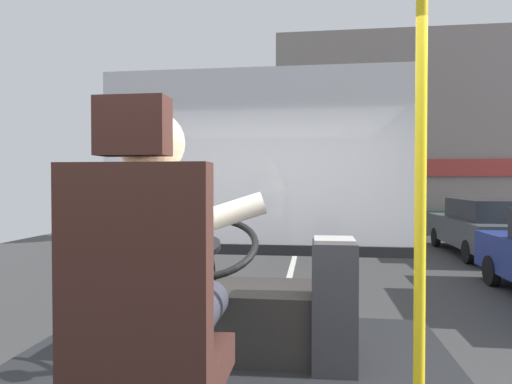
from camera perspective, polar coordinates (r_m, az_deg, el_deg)
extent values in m
cube|color=#3A3A3A|center=(10.87, 4.83, -8.76)|extent=(18.00, 44.00, 0.05)
cube|color=silver|center=(10.86, 4.83, -8.61)|extent=(0.12, 39.60, 0.00)
cube|color=#381E19|center=(1.73, -12.60, -21.14)|extent=(0.48, 0.48, 0.12)
cube|color=#381E19|center=(1.45, -15.28, -9.49)|extent=(0.48, 0.10, 0.66)
cube|color=#381E19|center=(1.43, -15.38, 8.05)|extent=(0.22, 0.10, 0.18)
cylinder|color=#282833|center=(1.79, -7.91, -15.35)|extent=(0.17, 0.50, 0.17)
cylinder|color=#282833|center=(1.85, -13.82, -14.84)|extent=(0.17, 0.50, 0.17)
cylinder|color=silver|center=(1.60, -13.04, -8.98)|extent=(0.35, 0.35, 0.63)
cube|color=black|center=(1.75, -11.01, -5.56)|extent=(0.06, 0.01, 0.39)
sphere|color=tan|center=(1.58, -13.12, 6.09)|extent=(0.23, 0.23, 0.23)
cylinder|color=silver|center=(1.77, -6.94, -3.87)|extent=(0.52, 0.20, 0.24)
cylinder|color=silver|center=(1.84, -13.78, -3.70)|extent=(0.52, 0.20, 0.24)
cube|color=#282623|center=(2.89, -4.05, -15.69)|extent=(1.10, 0.56, 0.40)
cylinder|color=black|center=(2.46, -5.85, -11.12)|extent=(0.07, 0.26, 0.43)
torus|color=black|center=(2.33, -6.42, -6.87)|extent=(0.55, 0.51, 0.28)
cylinder|color=black|center=(2.33, -6.42, -6.87)|extent=(0.15, 0.15, 0.10)
cylinder|color=yellow|center=(1.84, 20.23, 3.85)|extent=(0.04, 0.04, 2.26)
cube|color=#333338|center=(2.61, 9.90, -14.05)|extent=(0.24, 0.27, 0.71)
cube|color=#9E9993|center=(2.53, 9.93, -6.03)|extent=(0.22, 0.25, 0.02)
cube|color=silver|center=(3.55, -0.29, 4.60)|extent=(2.50, 0.01, 1.40)
cube|color=black|center=(3.58, -0.29, -7.31)|extent=(2.50, 0.08, 0.08)
cylinder|color=#4C3828|center=(14.56, -12.46, -0.33)|extent=(0.31, 0.31, 2.93)
sphere|color=#375C2D|center=(14.67, -12.51, 8.61)|extent=(2.51, 2.51, 2.51)
cube|color=gray|center=(19.54, 23.76, 6.52)|extent=(13.75, 4.18, 7.38)
cube|color=#9E332D|center=(17.41, 25.72, 2.82)|extent=(13.20, 0.12, 0.60)
cylinder|color=black|center=(9.23, 27.77, -8.85)|extent=(0.14, 0.54, 0.54)
cube|color=#474C51|center=(12.94, 27.42, -4.48)|extent=(1.94, 4.39, 0.66)
cube|color=#282D33|center=(12.65, 27.86, -1.97)|extent=(1.59, 2.41, 0.50)
cylinder|color=black|center=(14.57, 28.99, -5.18)|extent=(0.14, 0.54, 0.54)
cylinder|color=black|center=(13.99, 21.91, -5.37)|extent=(0.14, 0.54, 0.54)
cylinder|color=black|center=(11.40, 25.37, -6.90)|extent=(0.14, 0.54, 0.54)
cube|color=#195633|center=(18.87, 19.61, -2.83)|extent=(1.78, 4.24, 0.59)
cube|color=#282D33|center=(18.59, 19.79, -1.27)|extent=(1.46, 2.33, 0.45)
cylinder|color=black|center=(20.35, 21.14, -3.38)|extent=(0.14, 0.49, 0.49)
cylinder|color=black|center=(20.02, 16.44, -3.42)|extent=(0.14, 0.49, 0.49)
cylinder|color=black|center=(17.82, 23.16, -4.05)|extent=(0.14, 0.49, 0.49)
cylinder|color=black|center=(17.44, 17.80, -4.12)|extent=(0.14, 0.49, 0.49)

